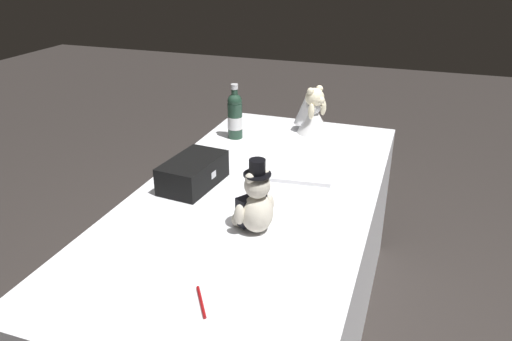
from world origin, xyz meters
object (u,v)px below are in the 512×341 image
(gift_case_black, at_px, (193,172))
(guestbook, at_px, (301,173))
(teddy_bear_groom, at_px, (255,204))
(signing_pen, at_px, (201,301))
(teddy_bear_bride, at_px, (312,112))
(champagne_bottle, at_px, (235,115))

(gift_case_black, bearing_deg, guestbook, -58.27)
(teddy_bear_groom, height_order, gift_case_black, teddy_bear_groom)
(signing_pen, relative_size, guestbook, 0.44)
(gift_case_black, xyz_separation_m, guestbook, (0.25, -0.40, -0.05))
(teddy_bear_groom, distance_m, guestbook, 0.50)
(signing_pen, bearing_deg, teddy_bear_groom, -2.14)
(teddy_bear_bride, height_order, guestbook, teddy_bear_bride)
(teddy_bear_bride, xyz_separation_m, guestbook, (-0.55, -0.09, -0.10))
(champagne_bottle, relative_size, gift_case_black, 0.89)
(champagne_bottle, bearing_deg, teddy_bear_groom, -154.10)
(signing_pen, height_order, guestbook, guestbook)
(signing_pen, bearing_deg, gift_case_black, 27.40)
(champagne_bottle, distance_m, guestbook, 0.56)
(guestbook, bearing_deg, teddy_bear_groom, 169.39)
(teddy_bear_bride, relative_size, champagne_bottle, 0.89)
(teddy_bear_groom, bearing_deg, teddy_bear_bride, 2.65)
(gift_case_black, height_order, guestbook, gift_case_black)
(gift_case_black, bearing_deg, teddy_bear_groom, -124.32)
(teddy_bear_groom, xyz_separation_m, gift_case_black, (0.25, 0.36, -0.04))
(teddy_bear_bride, bearing_deg, champagne_bottle, 121.54)
(guestbook, bearing_deg, champagne_bottle, 46.99)
(teddy_bear_bride, distance_m, signing_pen, 1.47)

